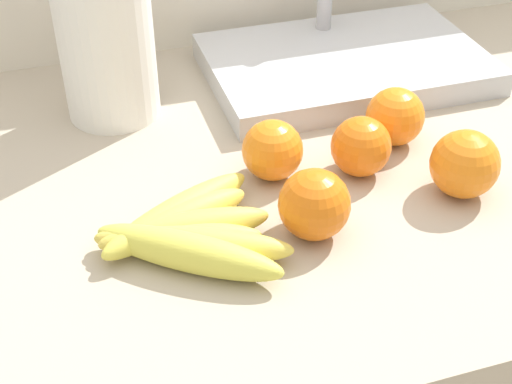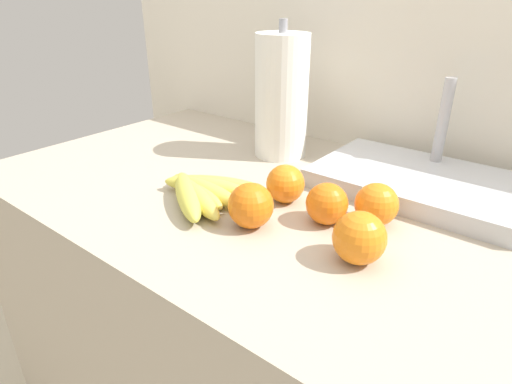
{
  "view_description": "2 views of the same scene",
  "coord_description": "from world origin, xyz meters",
  "px_view_note": "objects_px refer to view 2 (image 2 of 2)",
  "views": [
    {
      "loc": [
        -0.3,
        -0.72,
        1.45
      ],
      "look_at": [
        -0.1,
        -0.1,
        0.96
      ],
      "focal_mm": 50.86,
      "sensor_mm": 36.0,
      "label": 1
    },
    {
      "loc": [
        0.37,
        -0.65,
        1.3
      ],
      "look_at": [
        -0.06,
        -0.11,
        0.97
      ],
      "focal_mm": 30.05,
      "sensor_mm": 36.0,
      "label": 2
    }
  ],
  "objects_px": {
    "orange_center": "(376,204)",
    "orange_far_right": "(327,204)",
    "banana_bunch": "(200,191)",
    "orange_back_left": "(251,206)",
    "orange_front": "(285,184)",
    "orange_back_right": "(359,238)",
    "sink_basin": "(420,180)",
    "paper_towel_roll": "(281,97)"
  },
  "relations": [
    {
      "from": "orange_back_right",
      "to": "paper_towel_roll",
      "type": "relative_size",
      "value": 0.26
    },
    {
      "from": "orange_center",
      "to": "orange_back_left",
      "type": "distance_m",
      "value": 0.22
    },
    {
      "from": "orange_far_right",
      "to": "paper_towel_roll",
      "type": "relative_size",
      "value": 0.23
    },
    {
      "from": "orange_front",
      "to": "paper_towel_roll",
      "type": "xyz_separation_m",
      "value": [
        -0.16,
        0.21,
        0.11
      ]
    },
    {
      "from": "sink_basin",
      "to": "orange_front",
      "type": "bearing_deg",
      "value": -130.86
    },
    {
      "from": "orange_back_right",
      "to": "sink_basin",
      "type": "distance_m",
      "value": 0.32
    },
    {
      "from": "orange_far_right",
      "to": "banana_bunch",
      "type": "bearing_deg",
      "value": -162.56
    },
    {
      "from": "banana_bunch",
      "to": "orange_back_left",
      "type": "xyz_separation_m",
      "value": [
        0.14,
        -0.02,
        0.02
      ]
    },
    {
      "from": "orange_center",
      "to": "orange_back_left",
      "type": "height_order",
      "value": "orange_back_left"
    },
    {
      "from": "orange_front",
      "to": "paper_towel_roll",
      "type": "distance_m",
      "value": 0.29
    },
    {
      "from": "orange_back_right",
      "to": "sink_basin",
      "type": "xyz_separation_m",
      "value": [
        -0.02,
        0.32,
        -0.02
      ]
    },
    {
      "from": "sink_basin",
      "to": "banana_bunch",
      "type": "bearing_deg",
      "value": -135.41
    },
    {
      "from": "orange_far_right",
      "to": "paper_towel_roll",
      "type": "distance_m",
      "value": 0.38
    },
    {
      "from": "orange_far_right",
      "to": "paper_towel_roll",
      "type": "height_order",
      "value": "paper_towel_roll"
    },
    {
      "from": "orange_back_left",
      "to": "orange_far_right",
      "type": "bearing_deg",
      "value": 43.87
    },
    {
      "from": "paper_towel_roll",
      "to": "banana_bunch",
      "type": "bearing_deg",
      "value": -84.58
    },
    {
      "from": "orange_center",
      "to": "orange_back_right",
      "type": "bearing_deg",
      "value": -77.17
    },
    {
      "from": "orange_front",
      "to": "sink_basin",
      "type": "distance_m",
      "value": 0.29
    },
    {
      "from": "orange_back_right",
      "to": "sink_basin",
      "type": "bearing_deg",
      "value": 93.1
    },
    {
      "from": "orange_back_right",
      "to": "sink_basin",
      "type": "height_order",
      "value": "sink_basin"
    },
    {
      "from": "sink_basin",
      "to": "paper_towel_roll",
      "type": "bearing_deg",
      "value": -179.11
    },
    {
      "from": "orange_back_right",
      "to": "orange_far_right",
      "type": "height_order",
      "value": "orange_back_right"
    },
    {
      "from": "orange_center",
      "to": "orange_far_right",
      "type": "distance_m",
      "value": 0.09
    },
    {
      "from": "orange_back_right",
      "to": "paper_towel_roll",
      "type": "height_order",
      "value": "paper_towel_roll"
    },
    {
      "from": "orange_back_left",
      "to": "sink_basin",
      "type": "height_order",
      "value": "sink_basin"
    },
    {
      "from": "banana_bunch",
      "to": "orange_back_right",
      "type": "height_order",
      "value": "orange_back_right"
    },
    {
      "from": "banana_bunch",
      "to": "orange_front",
      "type": "xyz_separation_m",
      "value": [
        0.13,
        0.1,
        0.02
      ]
    },
    {
      "from": "orange_front",
      "to": "banana_bunch",
      "type": "bearing_deg",
      "value": -143.26
    },
    {
      "from": "orange_back_left",
      "to": "banana_bunch",
      "type": "bearing_deg",
      "value": 172.81
    },
    {
      "from": "paper_towel_roll",
      "to": "sink_basin",
      "type": "relative_size",
      "value": 0.78
    },
    {
      "from": "banana_bunch",
      "to": "sink_basin",
      "type": "xyz_separation_m",
      "value": [
        0.32,
        0.32,
        0.0
      ]
    },
    {
      "from": "banana_bunch",
      "to": "paper_towel_roll",
      "type": "distance_m",
      "value": 0.34
    },
    {
      "from": "banana_bunch",
      "to": "orange_center",
      "type": "bearing_deg",
      "value": 22.01
    },
    {
      "from": "banana_bunch",
      "to": "orange_back_right",
      "type": "xyz_separation_m",
      "value": [
        0.34,
        -0.0,
        0.02
      ]
    },
    {
      "from": "orange_center",
      "to": "orange_front",
      "type": "relative_size",
      "value": 1.02
    },
    {
      "from": "orange_center",
      "to": "orange_back_left",
      "type": "bearing_deg",
      "value": -139.43
    },
    {
      "from": "orange_back_left",
      "to": "paper_towel_roll",
      "type": "bearing_deg",
      "value": 117.61
    },
    {
      "from": "orange_center",
      "to": "orange_back_right",
      "type": "distance_m",
      "value": 0.13
    },
    {
      "from": "orange_back_right",
      "to": "orange_front",
      "type": "distance_m",
      "value": 0.23
    },
    {
      "from": "orange_back_right",
      "to": "orange_far_right",
      "type": "bearing_deg",
      "value": 142.67
    },
    {
      "from": "orange_center",
      "to": "orange_far_right",
      "type": "relative_size",
      "value": 1.02
    },
    {
      "from": "orange_back_left",
      "to": "sink_basin",
      "type": "bearing_deg",
      "value": 61.91
    }
  ]
}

